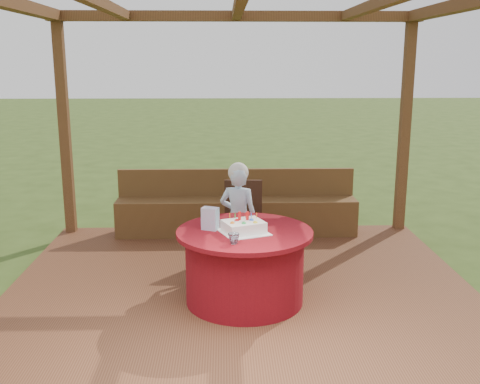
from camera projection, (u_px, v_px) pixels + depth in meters
name	position (u px, v px, depth m)	size (l,w,h in m)	color
ground	(241.00, 297.00, 5.51)	(60.00, 60.00, 0.00)	#304818
deck	(241.00, 291.00, 5.49)	(4.50, 4.00, 0.12)	brown
pergola	(241.00, 44.00, 4.96)	(4.50, 4.00, 2.72)	brown
bench	(237.00, 213.00, 7.09)	(3.00, 0.42, 0.80)	brown
table	(245.00, 265.00, 5.06)	(1.22, 1.22, 0.67)	maroon
chair	(243.00, 217.00, 6.13)	(0.44, 0.44, 0.86)	#331A10
elderly_woman	(238.00, 214.00, 5.85)	(0.45, 0.36, 1.13)	#AAD5FD
birthday_cake	(244.00, 227.00, 4.92)	(0.50, 0.50, 0.18)	white
gift_bag	(210.00, 219.00, 4.99)	(0.14, 0.09, 0.20)	#C17DA3
drinking_glass	(234.00, 239.00, 4.61)	(0.09, 0.09, 0.09)	white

